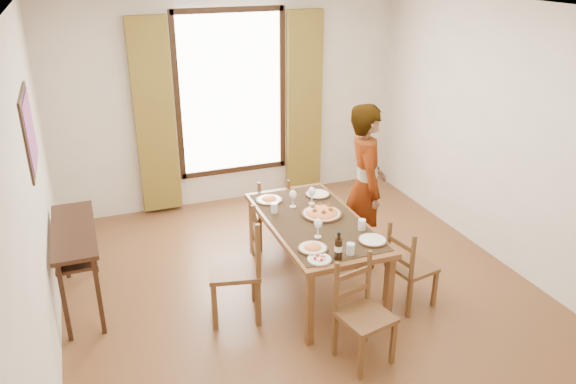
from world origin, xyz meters
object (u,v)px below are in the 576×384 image
object	(u,v)px
console_table	(75,240)
man	(365,186)
pasta_platter	(322,211)
dining_table	(315,226)

from	to	relation	value
console_table	man	xyz separation A→B (m)	(2.86, -0.23, 0.19)
man	pasta_platter	distance (m)	0.65
man	dining_table	bearing A→B (deg)	129.63
dining_table	pasta_platter	xyz separation A→B (m)	(0.10, 0.07, 0.12)
console_table	pasta_platter	xyz separation A→B (m)	(2.27, -0.47, 0.12)
console_table	man	world-z (taller)	man
man	pasta_platter	world-z (taller)	man
dining_table	pasta_platter	distance (m)	0.17
console_table	pasta_platter	bearing A→B (deg)	-11.65
console_table	man	size ratio (longest dim) A/B	0.68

